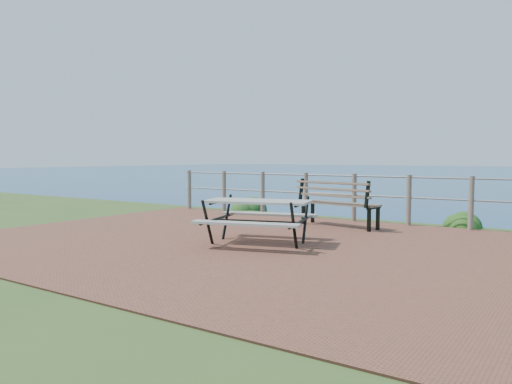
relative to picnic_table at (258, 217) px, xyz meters
The scene contains 6 objects.
ground 0.46m from the picnic_table, 22.90° to the left, with size 10.00×7.00×0.12m, color brown.
safety_railing 3.41m from the picnic_table, 87.64° to the left, with size 9.40×0.10×1.00m.
picnic_table is the anchor object (origin of this frame).
park_bench 2.47m from the picnic_table, 84.43° to the left, with size 1.68×0.68×0.92m.
shrub_lip_west 5.25m from the picnic_table, 126.98° to the left, with size 0.77×0.77×0.52m, color #204C1C.
shrub_lip_east 4.58m from the picnic_table, 62.17° to the left, with size 0.68×0.68×0.39m, color #164314.
Camera 1 is at (4.15, -6.43, 1.36)m, focal length 35.00 mm.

